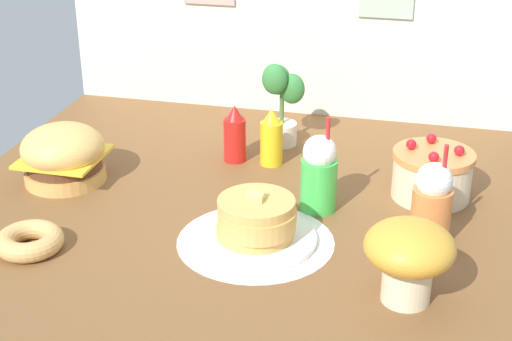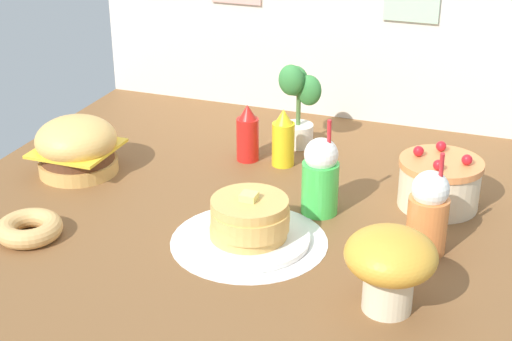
{
  "view_description": "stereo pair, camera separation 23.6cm",
  "coord_description": "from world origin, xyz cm",
  "views": [
    {
      "loc": [
        57.72,
        -203.67,
        114.93
      ],
      "look_at": [
        6.44,
        4.4,
        15.07
      ],
      "focal_mm": 53.99,
      "sensor_mm": 36.0,
      "label": 1
    },
    {
      "loc": [
        80.3,
        -196.76,
        114.93
      ],
      "look_at": [
        6.44,
        4.4,
        15.07
      ],
      "focal_mm": 53.99,
      "sensor_mm": 36.0,
      "label": 2
    }
  ],
  "objects": [
    {
      "name": "pancake_stack",
      "position": [
        10.68,
        -12.68,
        6.29
      ],
      "size": [
        36.02,
        36.02,
        15.57
      ],
      "color": "white",
      "rests_on": "doily_mat"
    },
    {
      "name": "mustard_bottle",
      "position": [
        2.61,
        42.87,
        9.81
      ],
      "size": [
        8.05,
        8.05,
        21.19
      ],
      "color": "yellow",
      "rests_on": "ground_plane"
    },
    {
      "name": "mushroom_stool",
      "position": [
        55.33,
        -32.12,
        13.76
      ],
      "size": [
        23.31,
        23.31,
        22.25
      ],
      "color": "beige",
      "rests_on": "ground_plane"
    },
    {
      "name": "burger",
      "position": [
        -62.86,
        12.28,
        9.62
      ],
      "size": [
        28.1,
        28.1,
        20.26
      ],
      "color": "#DBA859",
      "rests_on": "ground_plane"
    },
    {
      "name": "ground_plane",
      "position": [
        0.0,
        0.0,
        -1.0
      ],
      "size": [
        191.48,
        195.82,
        2.0
      ],
      "primitive_type": "cube",
      "color": "brown"
    },
    {
      "name": "ketchup_bottle",
      "position": [
        -10.85,
        42.69,
        9.81
      ],
      "size": [
        8.05,
        8.05,
        21.19
      ],
      "color": "red",
      "rests_on": "ground_plane"
    },
    {
      "name": "potted_plant",
      "position": [
        2.09,
        61.97,
        17.26
      ],
      "size": [
        15.85,
        12.21,
        32.31
      ],
      "color": "white",
      "rests_on": "ground_plane"
    },
    {
      "name": "doily_mat",
      "position": [
        10.52,
        -12.64,
        0.2
      ],
      "size": [
        46.62,
        46.62,
        0.4
      ],
      "primitive_type": "cylinder",
      "color": "white",
      "rests_on": "ground_plane"
    },
    {
      "name": "orange_float_cup",
      "position": [
        59.9,
        -0.45,
        12.44
      ],
      "size": [
        11.65,
        11.65,
        31.76
      ],
      "color": "orange",
      "rests_on": "ground_plane"
    },
    {
      "name": "donut_pink_glaze",
      "position": [
        -51.74,
        -32.66,
        3.15
      ],
      "size": [
        19.71,
        19.71,
        5.93
      ],
      "color": "tan",
      "rests_on": "ground_plane"
    },
    {
      "name": "cream_soda_cup",
      "position": [
        24.8,
        12.43,
        12.44
      ],
      "size": [
        11.65,
        11.65,
        31.81
      ],
      "color": "green",
      "rests_on": "ground_plane"
    },
    {
      "name": "layer_cake",
      "position": [
        59.27,
        29.82,
        8.16
      ],
      "size": [
        26.45,
        26.45,
        19.28
      ],
      "color": "beige",
      "rests_on": "ground_plane"
    }
  ]
}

